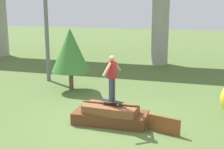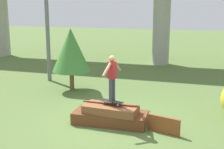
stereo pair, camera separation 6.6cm
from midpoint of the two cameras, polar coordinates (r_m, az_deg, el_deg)
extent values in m
plane|color=#567038|center=(10.51, -0.13, -8.90)|extent=(80.00, 80.00, 0.00)
cube|color=brown|center=(10.44, -0.13, -7.90)|extent=(2.46, 1.12, 0.39)
cube|color=brown|center=(10.23, -0.04, -6.38)|extent=(1.79, 0.90, 0.27)
cylinder|color=brown|center=(10.28, -0.14, -5.35)|extent=(1.89, 0.06, 0.06)
cube|color=brown|center=(9.81, 9.63, -9.07)|extent=(1.03, 0.38, 0.53)
cube|color=black|center=(10.16, 0.19, -4.91)|extent=(0.82, 0.41, 0.01)
cylinder|color=silver|center=(10.12, 1.82, -5.30)|extent=(0.06, 0.04, 0.05)
cylinder|color=silver|center=(9.96, 1.27, -5.60)|extent=(0.06, 0.04, 0.05)
cylinder|color=silver|center=(10.39, -0.85, -4.82)|extent=(0.06, 0.04, 0.05)
cylinder|color=silver|center=(10.23, -1.43, -5.10)|extent=(0.06, 0.04, 0.05)
cylinder|color=#383D4C|center=(10.12, 0.44, -2.71)|extent=(0.12, 0.12, 0.76)
cylinder|color=#383D4C|center=(9.98, -0.06, -2.93)|extent=(0.12, 0.12, 0.76)
cube|color=maroon|center=(9.89, 0.19, 0.82)|extent=(0.26, 0.26, 0.55)
sphere|color=#A37556|center=(9.82, 0.19, 2.93)|extent=(0.19, 0.19, 0.19)
cylinder|color=#A37556|center=(10.14, 1.10, 1.49)|extent=(0.20, 0.47, 0.40)
cylinder|color=#A37556|center=(9.62, -0.76, 0.88)|extent=(0.20, 0.47, 0.40)
cylinder|color=#A8A59E|center=(25.24, -19.59, 9.82)|extent=(1.10, 1.10, 5.81)
cylinder|color=#A8A59E|center=(20.50, 9.17, 9.88)|extent=(1.10, 1.10, 5.81)
cylinder|color=slate|center=(16.04, -11.83, 13.14)|extent=(0.20, 0.20, 8.12)
cylinder|color=brown|center=(14.40, -7.22, -1.14)|extent=(0.20, 0.20, 0.89)
cone|color=#428438|center=(14.12, -7.38, 4.48)|extent=(1.72, 1.72, 1.95)
camera|label=1|loc=(0.03, -89.81, 0.04)|focal=50.00mm
camera|label=2|loc=(0.03, 90.19, -0.04)|focal=50.00mm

